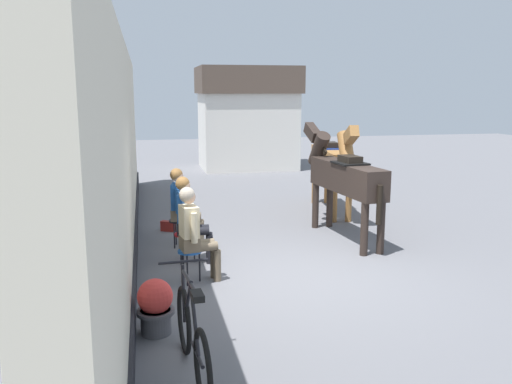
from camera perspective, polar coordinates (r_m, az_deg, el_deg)
name	(u,v)px	position (r m, az deg, el deg)	size (l,w,h in m)	color
ground_plane	(257,226)	(10.88, 0.10, -3.62)	(40.00, 40.00, 0.00)	slate
pub_facade_wall	(122,164)	(8.89, -14.10, 2.90)	(0.34, 14.00, 3.40)	beige
distant_cottage	(247,117)	(18.86, -0.93, 8.01)	(3.40, 2.60, 3.50)	silver
seated_visitor_near	(194,229)	(7.61, -6.65, -3.98)	(0.61, 0.48, 1.39)	#194C99
seated_visitor_middle	(189,215)	(8.49, -7.17, -2.45)	(0.61, 0.49, 1.39)	red
seated_visitor_far	(182,203)	(9.38, -7.87, -1.20)	(0.61, 0.48, 1.39)	black
saddled_horse_near	(343,176)	(9.91, 9.28, 1.65)	(0.68, 2.99, 2.06)	#2D231E
saddled_horse_far	(332,162)	(11.96, 8.14, 3.23)	(0.67, 2.99, 2.06)	#9E6B38
flower_planter_near	(155,305)	(6.23, -10.66, -11.77)	(0.43, 0.43, 0.64)	#4C4C51
leaning_bicycle	(192,338)	(5.29, -6.79, -15.18)	(0.50, 1.76, 1.02)	black
satchel_bag	(168,226)	(10.60, -9.32, -3.60)	(0.28, 0.12, 0.20)	maroon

